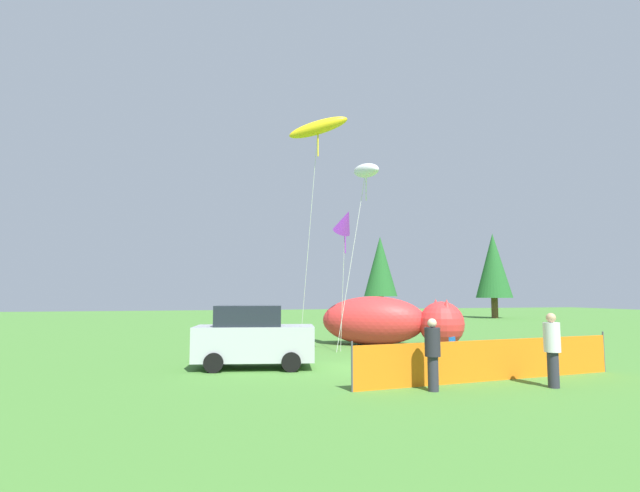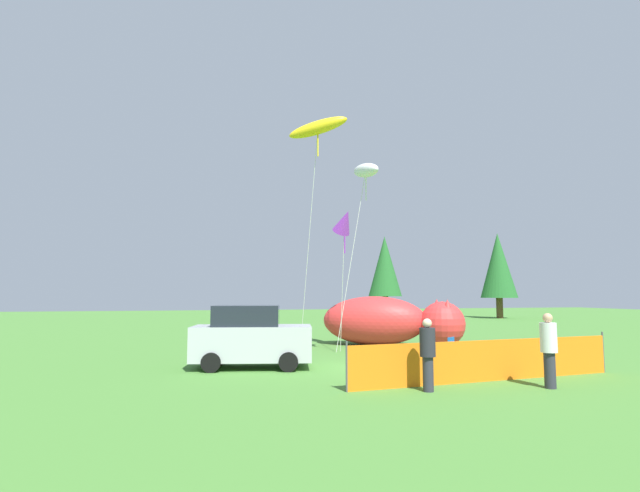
{
  "view_description": "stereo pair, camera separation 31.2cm",
  "coord_description": "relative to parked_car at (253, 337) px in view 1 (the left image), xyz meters",
  "views": [
    {
      "loc": [
        -6.4,
        -15.23,
        2.4
      ],
      "look_at": [
        -0.81,
        5.77,
        4.48
      ],
      "focal_mm": 28.0,
      "sensor_mm": 36.0,
      "label": 1
    },
    {
      "loc": [
        -6.1,
        -15.31,
        2.4
      ],
      "look_at": [
        -0.81,
        5.77,
        4.48
      ],
      "focal_mm": 28.0,
      "sensor_mm": 36.0,
      "label": 2
    }
  ],
  "objects": [
    {
      "name": "kite_yellow_hero",
      "position": [
        3.29,
        4.28,
        8.68
      ],
      "size": [
        2.76,
        2.54,
        10.36
      ],
      "color": "silver",
      "rests_on": "ground"
    },
    {
      "name": "ground_plane",
      "position": [
        4.29,
        -1.17,
        -0.99
      ],
      "size": [
        120.0,
        120.0,
        0.0
      ],
      "primitive_type": "plane",
      "color": "#477F33"
    },
    {
      "name": "kite_white_ghost",
      "position": [
        5.19,
        3.4,
        6.66
      ],
      "size": [
        1.78,
        2.25,
        8.22
      ],
      "color": "silver",
      "rests_on": "ground"
    },
    {
      "name": "horizon_tree_west",
      "position": [
        18.98,
        36.33,
        4.48
      ],
      "size": [
        3.73,
        3.73,
        8.9
      ],
      "color": "brown",
      "rests_on": "ground"
    },
    {
      "name": "spectator_in_grey_shirt",
      "position": [
        3.83,
        -4.97,
        -0.01
      ],
      "size": [
        0.39,
        0.39,
        1.78
      ],
      "color": "#2D2D38",
      "rests_on": "ground"
    },
    {
      "name": "kite_purple_delta",
      "position": [
        4.06,
        2.83,
        4.33
      ],
      "size": [
        1.04,
        1.7,
        5.95
      ],
      "color": "silver",
      "rests_on": "ground"
    },
    {
      "name": "spectator_in_blue_shirt",
      "position": [
        7.03,
        -5.34,
        0.05
      ],
      "size": [
        0.41,
        0.41,
        1.9
      ],
      "color": "#2D2D38",
      "rests_on": "ground"
    },
    {
      "name": "folding_chair",
      "position": [
        7.08,
        -0.43,
        -0.48
      ],
      "size": [
        0.68,
        0.68,
        0.87
      ],
      "rotation": [
        0.0,
        0.0,
        -0.96
      ],
      "color": "#1959A5",
      "rests_on": "ground"
    },
    {
      "name": "parked_car",
      "position": [
        0.0,
        0.0,
        0.0
      ],
      "size": [
        4.07,
        2.44,
        2.02
      ],
      "rotation": [
        0.0,
        0.0,
        -0.19
      ],
      "color": "#B7BCC1",
      "rests_on": "ground"
    },
    {
      "name": "safety_fence",
      "position": [
        6.13,
        -4.03,
        -0.43
      ],
      "size": [
        8.6,
        1.06,
        1.23
      ],
      "rotation": [
        0.0,
        0.0,
        0.12
      ],
      "color": "orange",
      "rests_on": "ground"
    },
    {
      "name": "inflatable_cat",
      "position": [
        7.05,
        5.56,
        0.06
      ],
      "size": [
        6.45,
        4.7,
        2.28
      ],
      "rotation": [
        0.0,
        0.0,
        -0.5
      ],
      "color": "red",
      "rests_on": "ground"
    },
    {
      "name": "horizon_tree_east",
      "position": [
        27.35,
        27.11,
        4.18
      ],
      "size": [
        3.53,
        3.53,
        8.42
      ],
      "color": "brown",
      "rests_on": "ground"
    }
  ]
}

